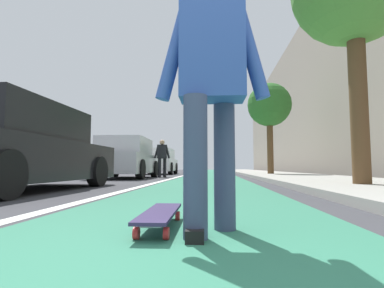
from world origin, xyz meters
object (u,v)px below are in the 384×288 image
Objects in this scene: skateboard at (160,214)px; parked_car_mid at (126,159)px; street_tree_mid at (269,106)px; pedestrian_distant at (162,156)px; parked_car_near at (14,150)px; skater_person at (211,82)px; parked_car_far at (159,162)px; traffic_light at (192,138)px.

skateboard is 0.21× the size of parked_car_mid.
street_tree_mid is 2.89× the size of pedestrian_distant.
pedestrian_distant reaches higher than parked_car_near.
parked_car_mid is at bearing 128.26° from pedestrian_distant.
skateboard is 0.92m from skater_person.
skater_person is at bearing -159.78° from parked_car_mid.
parked_car_mid is at bearing 118.31° from street_tree_mid.
parked_car_far is at bearing 12.06° from skater_person.
skateboard is 0.55× the size of pedestrian_distant.
traffic_light reaches higher than parked_car_mid.
parked_car_far is 0.95× the size of street_tree_mid.
skater_person is 12.78m from street_tree_mid.
traffic_light is at bearing -4.19° from parked_car_near.
pedestrian_distant is at bearing 10.29° from skateboard.
parked_car_mid is at bearing 20.22° from skater_person.
street_tree_mid is (12.28, -2.61, 2.40)m from skater_person.
skater_person is (-0.15, -0.35, 0.84)m from skateboard.
skater_person is 23.00m from traffic_light.
parked_car_near is 1.04× the size of parked_car_far.
skater_person is 0.40× the size of parked_car_mid.
parked_car_near is at bearing 179.47° from parked_car_mid.
traffic_light is at bearing -11.05° from parked_car_far.
street_tree_mid reaches higher than skateboard.
parked_car_near is (2.93, 3.40, -0.23)m from skater_person.
parked_car_far is 7.32m from street_tree_mid.
parked_car_near is 11.42m from street_tree_mid.
skateboard is 15.81m from parked_car_far.
skater_person is at bearing -167.96° from pedestrian_distant.
parked_car_near is at bearing 175.81° from traffic_light.
skateboard is at bearing -132.34° from parked_car_near.
parked_car_far is at bearing 60.44° from street_tree_mid.
street_tree_mid is (-10.55, -4.55, 0.47)m from traffic_light.
pedestrian_distant is (-12.81, 0.20, -1.99)m from traffic_light.
skateboard is at bearing -161.44° from parked_car_mid.
parked_car_mid is at bearing -0.53° from parked_car_near.
street_tree_mid reaches higher than traffic_light.
parked_car_far is (15.66, 3.34, -0.21)m from skater_person.
skater_person is 4.50m from parked_car_near.
parked_car_near is 0.99× the size of street_tree_mid.
parked_car_far is at bearing 12.09° from pedestrian_distant.
parked_car_mid is (9.08, 3.34, -0.21)m from skater_person.
traffic_light is at bearing -0.88° from pedestrian_distant.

